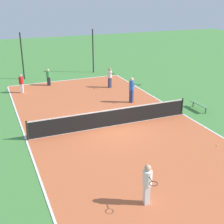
% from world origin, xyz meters
% --- Properties ---
extents(ground_plane, '(80.00, 80.00, 0.00)m').
position_xyz_m(ground_plane, '(0.00, 0.00, 0.00)').
color(ground_plane, '#47843D').
extents(court_surface, '(10.14, 22.07, 0.02)m').
position_xyz_m(court_surface, '(0.00, 0.00, 0.01)').
color(court_surface, '#C66038').
rests_on(court_surface, ground_plane).
extents(tennis_net, '(9.94, 0.10, 1.09)m').
position_xyz_m(tennis_net, '(0.00, 0.00, 0.58)').
color(tennis_net, black).
rests_on(tennis_net, court_surface).
extents(bench, '(0.36, 1.65, 0.45)m').
position_xyz_m(bench, '(6.49, 0.24, 0.39)').
color(bench, '#4C8C4C').
rests_on(bench, ground_plane).
extents(player_near_white, '(0.47, 0.97, 1.67)m').
position_xyz_m(player_near_white, '(-1.59, -7.26, 0.98)').
color(player_near_white, white).
rests_on(player_near_white, court_surface).
extents(player_far_green, '(0.51, 0.98, 1.42)m').
position_xyz_m(player_far_green, '(-1.70, 10.00, 0.82)').
color(player_far_green, black).
rests_on(player_far_green, court_surface).
extents(player_near_blue, '(0.78, 0.97, 1.85)m').
position_xyz_m(player_near_blue, '(2.90, 3.35, 1.10)').
color(player_near_blue, navy).
rests_on(player_near_blue, court_surface).
extents(player_far_white, '(0.47, 0.97, 1.66)m').
position_xyz_m(player_far_white, '(2.86, 7.41, 0.97)').
color(player_far_white, navy).
rests_on(player_far_white, court_surface).
extents(player_coach_red, '(0.64, 0.99, 1.48)m').
position_xyz_m(player_coach_red, '(-4.09, 8.72, 0.86)').
color(player_coach_red, white).
rests_on(player_coach_red, court_surface).
extents(tennis_ball_midcourt, '(0.07, 0.07, 0.07)m').
position_xyz_m(tennis_ball_midcourt, '(4.06, -4.50, 0.06)').
color(tennis_ball_midcourt, '#CCE033').
rests_on(tennis_ball_midcourt, court_surface).
extents(fence_post_back_left, '(0.12, 0.12, 4.19)m').
position_xyz_m(fence_post_back_left, '(-3.35, 12.96, 2.10)').
color(fence_post_back_left, black).
rests_on(fence_post_back_left, ground_plane).
extents(fence_post_back_right, '(0.12, 0.12, 4.19)m').
position_xyz_m(fence_post_back_right, '(3.35, 12.96, 2.10)').
color(fence_post_back_right, black).
rests_on(fence_post_back_right, ground_plane).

